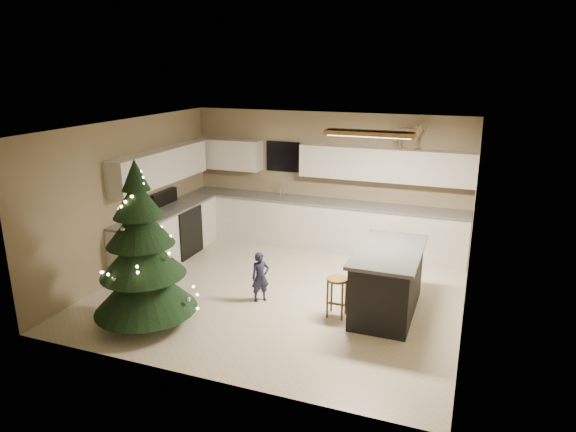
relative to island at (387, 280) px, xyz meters
The scene contains 8 objects.
ground_plane 1.76m from the island, behind, with size 5.50×5.50×0.00m, color #BDB19D.
room_shell 2.10m from the island, behind, with size 5.52×5.02×2.61m.
cabinetry 3.13m from the island, 146.38° to the left, with size 5.50×3.20×2.00m.
island is the anchor object (origin of this frame).
bar_stool 0.75m from the island, 148.24° to the right, with size 0.30×0.30×0.58m.
christmas_tree 3.44m from the island, 153.54° to the right, with size 1.45×1.40×2.31m.
toddler 1.88m from the island, 169.82° to the right, with size 0.28×0.18×0.77m, color black.
rocking_horse 2.99m from the island, 93.21° to the left, with size 0.58×0.29×0.50m.
Camera 1 is at (2.74, -6.94, 3.47)m, focal length 32.00 mm.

